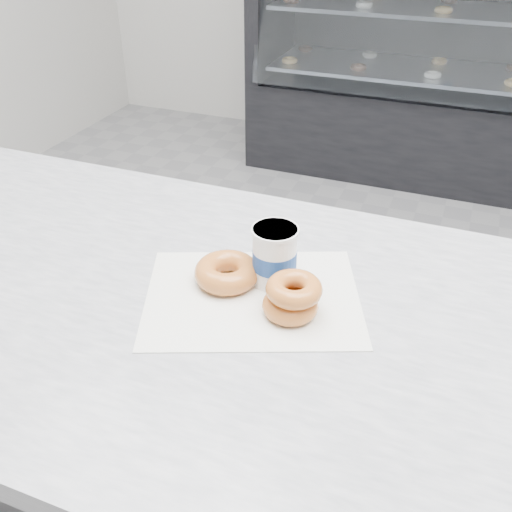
{
  "coord_description": "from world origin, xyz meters",
  "views": [
    {
      "loc": [
        0.04,
        -1.24,
        1.46
      ],
      "look_at": [
        -0.23,
        -0.53,
        0.96
      ],
      "focal_mm": 40.0,
      "sensor_mm": 36.0,
      "label": 1
    }
  ],
  "objects": [
    {
      "name": "wax_paper",
      "position": [
        -0.23,
        -0.56,
        0.9
      ],
      "size": [
        0.41,
        0.37,
        0.0
      ],
      "primitive_type": "cube",
      "rotation": [
        0.0,
        0.0,
        0.38
      ],
      "color": "silver",
      "rests_on": "counter"
    },
    {
      "name": "coffee_cup",
      "position": [
        -0.21,
        -0.51,
        0.95
      ],
      "size": [
        0.08,
        0.08,
        0.1
      ],
      "rotation": [
        0.0,
        0.0,
        0.16
      ],
      "color": "white",
      "rests_on": "counter"
    },
    {
      "name": "donut_single",
      "position": [
        -0.28,
        -0.54,
        0.92
      ],
      "size": [
        0.12,
        0.12,
        0.04
      ],
      "primitive_type": "torus",
      "rotation": [
        0.0,
        0.0,
        -0.07
      ],
      "color": "#CB7C38",
      "rests_on": "wax_paper"
    },
    {
      "name": "donut_stack",
      "position": [
        -0.16,
        -0.58,
        0.93
      ],
      "size": [
        0.11,
        0.11,
        0.06
      ],
      "color": "#CB7C38",
      "rests_on": "wax_paper"
    },
    {
      "name": "display_case",
      "position": [
        0.0,
        2.12,
        0.49
      ],
      "size": [
        2.4,
        0.74,
        1.25
      ],
      "color": "black",
      "rests_on": "ground"
    },
    {
      "name": "ground",
      "position": [
        0.0,
        0.0,
        0.0
      ],
      "size": [
        5.0,
        5.0,
        0.0
      ],
      "primitive_type": "plane",
      "color": "gray",
      "rests_on": "ground"
    }
  ]
}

